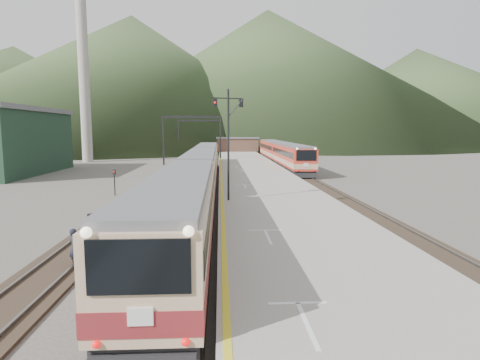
{
  "coord_description": "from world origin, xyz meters",
  "views": [
    {
      "loc": [
        1.71,
        -11.1,
        5.67
      ],
      "look_at": [
        3.19,
        18.31,
        2.0
      ],
      "focal_mm": 30.0,
      "sensor_mm": 36.0,
      "label": 1
    }
  ],
  "objects": [
    {
      "name": "hill_d",
      "position": [
        -120.0,
        240.0,
        27.5
      ],
      "size": [
        200.0,
        200.0,
        55.0
      ],
      "primitive_type": "cone",
      "color": "#2B4323",
      "rests_on": "ground"
    },
    {
      "name": "short_signal_a",
      "position": [
        -3.59,
        5.27,
        1.46
      ],
      "size": [
        0.25,
        0.2,
        2.27
      ],
      "color": "black",
      "rests_on": "ground"
    },
    {
      "name": "gantry_near",
      "position": [
        -2.85,
        55.0,
        5.59
      ],
      "size": [
        9.55,
        0.25,
        8.0
      ],
      "color": "black",
      "rests_on": "ground"
    },
    {
      "name": "main_train",
      "position": [
        0.0,
        24.53,
        1.86
      ],
      "size": [
        2.67,
        54.85,
        3.26
      ],
      "color": "tan",
      "rests_on": "track_main"
    },
    {
      "name": "track_far",
      "position": [
        -5.0,
        40.0,
        0.07
      ],
      "size": [
        2.6,
        200.0,
        0.23
      ],
      "color": "black",
      "rests_on": "ground"
    },
    {
      "name": "hill_a",
      "position": [
        -40.0,
        190.0,
        30.0
      ],
      "size": [
        180.0,
        180.0,
        60.0
      ],
      "primitive_type": "cone",
      "color": "#2B4323",
      "rests_on": "ground"
    },
    {
      "name": "track_main",
      "position": [
        0.0,
        40.0,
        0.07
      ],
      "size": [
        2.6,
        200.0,
        0.23
      ],
      "color": "black",
      "rests_on": "ground"
    },
    {
      "name": "track_second",
      "position": [
        11.5,
        40.0,
        0.07
      ],
      "size": [
        2.6,
        200.0,
        0.23
      ],
      "color": "black",
      "rests_on": "ground"
    },
    {
      "name": "signal_mast",
      "position": [
        2.27,
        15.45,
        5.45
      ],
      "size": [
        2.11,
        0.82,
        7.33
      ],
      "color": "black",
      "rests_on": "platform"
    },
    {
      "name": "short_signal_c",
      "position": [
        -7.47,
        23.95,
        1.46
      ],
      "size": [
        0.26,
        0.22,
        2.27
      ],
      "color": "black",
      "rests_on": "ground"
    },
    {
      "name": "platform",
      "position": [
        5.6,
        38.0,
        0.5
      ],
      "size": [
        8.0,
        100.0,
        1.0
      ],
      "primitive_type": "cube",
      "color": "gray",
      "rests_on": "ground"
    },
    {
      "name": "station_shed",
      "position": [
        5.6,
        78.0,
        2.57
      ],
      "size": [
        9.4,
        4.4,
        3.1
      ],
      "color": "brown",
      "rests_on": "platform"
    },
    {
      "name": "short_signal_b",
      "position": [
        -2.03,
        32.51,
        1.46
      ],
      "size": [
        0.22,
        0.16,
        2.27
      ],
      "color": "black",
      "rests_on": "ground"
    },
    {
      "name": "second_train",
      "position": [
        11.5,
        52.87,
        1.93
      ],
      "size": [
        2.79,
        37.97,
        3.4
      ],
      "color": "#C13827",
      "rests_on": "track_second"
    },
    {
      "name": "hill_c",
      "position": [
        110.0,
        210.0,
        25.0
      ],
      "size": [
        160.0,
        160.0,
        50.0
      ],
      "primitive_type": "cone",
      "color": "#2B4323",
      "rests_on": "ground"
    },
    {
      "name": "hill_b",
      "position": [
        30.0,
        230.0,
        37.5
      ],
      "size": [
        220.0,
        220.0,
        75.0
      ],
      "primitive_type": "cone",
      "color": "#2B4323",
      "rests_on": "ground"
    },
    {
      "name": "ground",
      "position": [
        0.0,
        0.0,
        0.0
      ],
      "size": [
        400.0,
        400.0,
        0.0
      ],
      "primitive_type": "plane",
      "color": "#47423D",
      "rests_on": "ground"
    },
    {
      "name": "smokestack",
      "position": [
        -22.0,
        62.0,
        15.0
      ],
      "size": [
        1.8,
        1.8,
        30.0
      ],
      "primitive_type": "cylinder",
      "color": "#9E998E",
      "rests_on": "ground"
    },
    {
      "name": "worker",
      "position": [
        -4.39,
        5.47,
        0.81
      ],
      "size": [
        0.69,
        0.69,
        1.62
      ],
      "primitive_type": "imported",
      "rotation": [
        0.0,
        0.0,
        2.36
      ],
      "color": "#1C1F2D",
      "rests_on": "ground"
    },
    {
      "name": "gantry_far",
      "position": [
        -2.85,
        80.0,
        5.59
      ],
      "size": [
        9.55,
        0.25,
        8.0
      ],
      "color": "black",
      "rests_on": "ground"
    }
  ]
}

